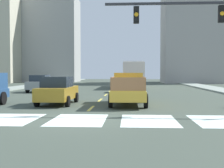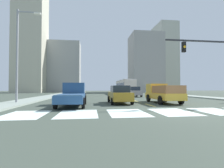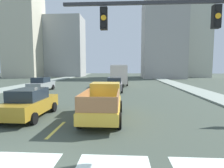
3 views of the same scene
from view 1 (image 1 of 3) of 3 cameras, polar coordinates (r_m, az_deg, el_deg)
name	(u,v)px [view 1 (image 1 of 3)]	position (r m, az deg, el deg)	size (l,w,h in m)	color
ground_plane	(78,120)	(12.52, -6.47, -6.86)	(160.00, 160.00, 0.00)	#3E483E
crosswalk_stripe_2	(10,119)	(13.33, -19.00, -6.39)	(2.26, 3.24, 0.01)	silver
crosswalk_stripe_3	(78,120)	(12.52, -6.47, -6.84)	(2.26, 3.24, 0.01)	silver
crosswalk_stripe_4	(149,120)	(12.36, 7.09, -6.96)	(2.26, 3.24, 0.01)	silver
crosswalk_stripe_5	(221,121)	(12.88, 20.25, -6.71)	(2.26, 3.24, 0.01)	silver
lane_dash_0	(91,108)	(16.44, -4.05, -4.68)	(0.16, 2.40, 0.01)	#DDC84C
lane_dash_1	(100,100)	(21.37, -2.30, -3.09)	(0.16, 2.40, 0.01)	#DDC84C
lane_dash_2	(106,95)	(26.34, -1.20, -2.09)	(0.16, 2.40, 0.01)	#DDC84C
lane_dash_3	(110,91)	(31.31, -0.46, -1.41)	(0.16, 2.40, 0.01)	#DDC84C
lane_dash_4	(112,89)	(36.29, 0.08, -0.92)	(0.16, 2.40, 0.01)	#DDC84C
lane_dash_5	(115,87)	(41.28, 0.49, -0.54)	(0.16, 2.40, 0.01)	#DDC84C
lane_dash_6	(116,85)	(46.27, 0.81, -0.25)	(0.16, 2.40, 0.01)	#DDC84C
lane_dash_7	(118,84)	(51.26, 1.07, -0.01)	(0.16, 2.40, 0.01)	#DDC84C
pickup_stakebed	(128,89)	(18.51, 3.16, -1.01)	(2.18, 5.20, 1.96)	gold
city_bus	(133,73)	(39.29, 4.11, 2.16)	(2.72, 10.80, 3.32)	beige
sedan_near_left	(130,84)	(29.86, 3.50, 0.06)	(2.02, 4.40, 1.72)	gray
sedan_far	(40,83)	(31.26, -13.57, 0.10)	(2.02, 4.40, 1.72)	gray
sedan_mid	(58,90)	(18.74, -10.38, -1.23)	(2.02, 4.40, 1.72)	olive
block_mid_left	(53,40)	(66.66, -11.34, 8.25)	(10.99, 7.86, 18.11)	#959794
block_low_left	(191,30)	(59.28, 14.88, 9.94)	(10.51, 9.35, 20.08)	#999792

